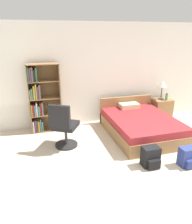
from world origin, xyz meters
TOP-DOWN VIEW (x-y plane):
  - ground_plane at (0.00, 0.00)m, footprint 14.00×14.00m
  - wall_back at (0.00, 3.23)m, footprint 9.00×0.06m
  - bookshelf at (-1.86, 2.96)m, footprint 0.75×0.31m
  - bed at (0.40, 2.12)m, footprint 1.47×1.96m
  - office_chair at (-1.46, 1.93)m, footprint 0.68×0.72m
  - nightstand at (1.46, 2.90)m, footprint 0.52×0.45m
  - table_lamp at (1.44, 2.93)m, footprint 0.24×0.24m
  - water_bottle at (1.52, 2.79)m, footprint 0.07×0.07m
  - backpack_blue at (0.62, 0.61)m, footprint 0.32×0.26m
  - backpack_black at (-0.05, 0.80)m, footprint 0.31×0.29m

SIDE VIEW (x-z plane):
  - ground_plane at x=0.00m, z-range 0.00..0.00m
  - backpack_blue at x=0.62m, z-range -0.01..0.36m
  - backpack_black at x=-0.05m, z-range -0.01..0.37m
  - bed at x=0.40m, z-range -0.12..0.59m
  - nightstand at x=1.46m, z-range 0.00..0.57m
  - office_chair at x=-1.46m, z-range -0.02..0.99m
  - water_bottle at x=1.52m, z-range 0.56..0.76m
  - bookshelf at x=-1.86m, z-range -0.01..1.65m
  - table_lamp at x=1.44m, z-range 0.71..1.23m
  - wall_back at x=0.00m, z-range 0.00..2.60m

